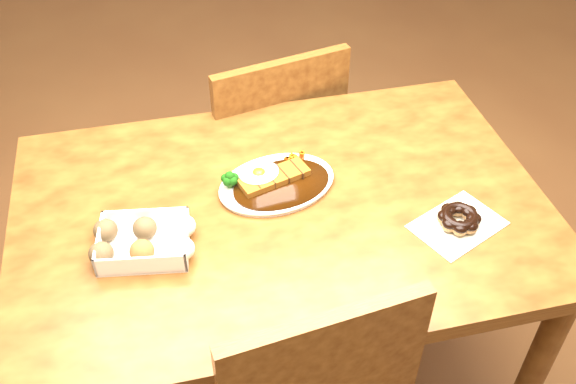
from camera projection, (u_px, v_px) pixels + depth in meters
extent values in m
plane|color=brown|center=(283.00, 384.00, 1.95)|extent=(6.00, 6.00, 0.00)
cube|color=#44220D|center=(281.00, 211.00, 1.46)|extent=(1.20, 0.80, 0.04)
cylinder|color=#44220D|center=(529.00, 382.00, 1.56)|extent=(0.06, 0.06, 0.71)
cylinder|color=#44220D|center=(76.00, 255.00, 1.87)|extent=(0.06, 0.06, 0.71)
cylinder|color=#44220D|center=(423.00, 198.00, 2.05)|extent=(0.06, 0.06, 0.71)
cube|color=#44220D|center=(259.00, 152.00, 2.11)|extent=(0.50, 0.50, 0.04)
cylinder|color=#44220D|center=(284.00, 161.00, 2.43)|extent=(0.04, 0.04, 0.41)
cylinder|color=#44220D|center=(199.00, 186.00, 2.32)|extent=(0.04, 0.04, 0.41)
cylinder|color=#44220D|center=(326.00, 218.00, 2.20)|extent=(0.04, 0.04, 0.41)
cylinder|color=#44220D|center=(233.00, 249.00, 2.09)|extent=(0.04, 0.04, 0.41)
cube|color=#44220D|center=(282.00, 123.00, 1.82)|extent=(0.40, 0.11, 0.40)
cube|color=#44220D|center=(323.00, 383.00, 1.20)|extent=(0.40, 0.08, 0.40)
ellipsoid|color=white|center=(277.00, 184.00, 1.49)|extent=(0.31, 0.25, 0.01)
ellipsoid|color=black|center=(281.00, 184.00, 1.48)|extent=(0.26, 0.21, 0.01)
cube|color=#6B380C|center=(274.00, 178.00, 1.48)|extent=(0.18, 0.10, 0.02)
ellipsoid|color=white|center=(259.00, 173.00, 1.48)|extent=(0.11, 0.10, 0.01)
ellipsoid|color=#FFB214|center=(259.00, 172.00, 1.48)|extent=(0.03, 0.03, 0.02)
cube|color=white|center=(144.00, 241.00, 1.33)|extent=(0.20, 0.17, 0.05)
ellipsoid|color=black|center=(101.00, 253.00, 1.30)|extent=(0.05, 0.05, 0.05)
ellipsoid|color=brown|center=(142.00, 251.00, 1.31)|extent=(0.05, 0.05, 0.05)
ellipsoid|color=beige|center=(182.00, 249.00, 1.31)|extent=(0.05, 0.05, 0.05)
ellipsoid|color=black|center=(106.00, 230.00, 1.35)|extent=(0.05, 0.05, 0.05)
ellipsoid|color=black|center=(145.00, 228.00, 1.35)|extent=(0.05, 0.05, 0.05)
ellipsoid|color=beige|center=(184.00, 226.00, 1.36)|extent=(0.05, 0.05, 0.05)
cube|color=silver|center=(457.00, 225.00, 1.40)|extent=(0.23, 0.20, 0.00)
torus|color=olive|center=(459.00, 219.00, 1.39)|extent=(0.12, 0.12, 0.03)
torus|color=black|center=(460.00, 217.00, 1.38)|extent=(0.11, 0.11, 0.02)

